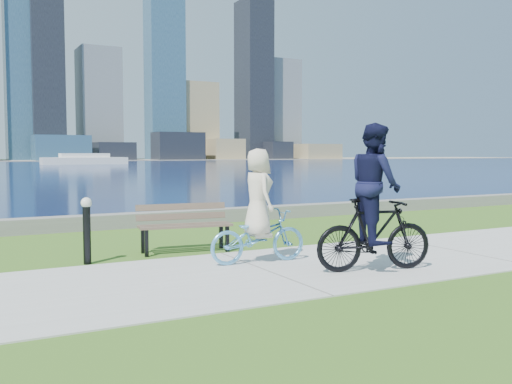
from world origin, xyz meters
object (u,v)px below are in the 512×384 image
at_px(cyclist_man, 375,209).
at_px(bollard_lamp, 87,226).
at_px(park_bench, 184,223).
at_px(cyclist_woman, 258,221).

bearing_deg(cyclist_man, bollard_lamp, 68.82).
bearing_deg(cyclist_man, park_bench, 46.74).
xyz_separation_m(cyclist_woman, cyclist_man, (1.29, -1.42, 0.25)).
bearing_deg(cyclist_woman, park_bench, 26.07).
xyz_separation_m(park_bench, bollard_lamp, (-1.85, -0.37, 0.09)).
relative_size(park_bench, cyclist_man, 0.78).
relative_size(cyclist_woman, cyclist_man, 0.83).
xyz_separation_m(bollard_lamp, cyclist_man, (3.82, -2.71, 0.34)).
height_order(park_bench, cyclist_man, cyclist_man).
bearing_deg(cyclist_woman, bollard_lamp, 66.79).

